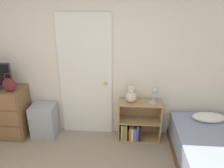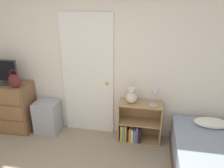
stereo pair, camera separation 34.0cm
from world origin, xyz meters
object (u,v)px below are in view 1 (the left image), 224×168
Objects in this scene: bookshelf at (136,124)px; desk_lamp at (155,92)px; storage_bin at (45,120)px; bed at (222,161)px; handbag at (9,85)px; dresser at (3,112)px; teddy_bear at (131,95)px.

bookshelf is 0.70m from desk_lamp.
bookshelf is at bearing 1.12° from storage_bin.
bed is (1.14, -0.78, -0.03)m from bookshelf.
bookshelf is at bearing 145.46° from bed.
bookshelf is at bearing 5.71° from handbag.
handbag reaches higher than dresser.
storage_bin is (0.42, 0.17, -0.72)m from handbag.
teddy_bear is at bearing 1.76° from dresser.
storage_bin is 1.58m from teddy_bear.
storage_bin is 1.93× the size of desk_lamp.
handbag is at bearing -25.34° from dresser.
bookshelf is 0.37× the size of bed.
storage_bin is at bearing 22.07° from handbag.
bookshelf reaches higher than storage_bin.
storage_bin is 0.82× the size of bookshelf.
desk_lamp is (1.86, -0.01, 0.61)m from storage_bin.
handbag reaches higher than bookshelf.
bookshelf is 2.44× the size of teddy_bear.
desk_lamp reaches higher than dresser.
desk_lamp is at bearing -9.56° from bookshelf.
bookshelf is at bearing 1.70° from dresser.
teddy_bear is 0.15× the size of bed.
desk_lamp reaches higher than teddy_bear.
handbag reaches higher than teddy_bear.
teddy_bear is 0.96× the size of desk_lamp.
dresser is 2.86× the size of handbag.
teddy_bear reaches higher than bookshelf.
storage_bin is 0.30× the size of bed.
teddy_bear is at bearing -179.66° from bookshelf.
bookshelf reaches higher than bed.
teddy_bear is (1.49, 0.03, 0.52)m from storage_bin.
storage_bin is 1.59m from bookshelf.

